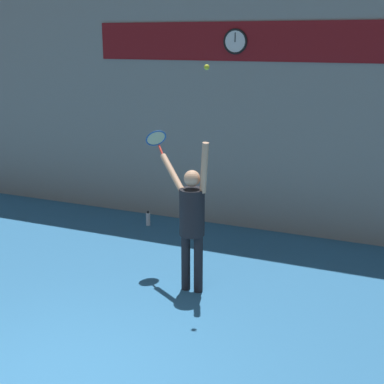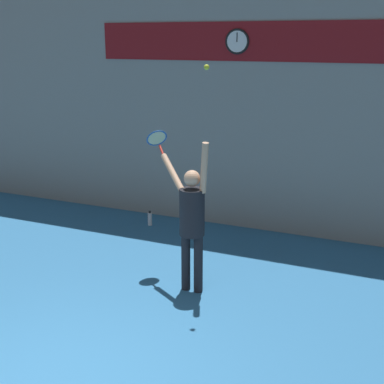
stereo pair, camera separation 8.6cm
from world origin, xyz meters
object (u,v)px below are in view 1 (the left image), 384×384
Objects in this scene: tennis_racket at (156,139)px; tennis_ball at (207,67)px; scoreboard_clock at (235,41)px; tennis_player at (192,217)px; water_bottle at (148,219)px.

tennis_ball is (1.07, -0.68, 1.11)m from tennis_racket.
tennis_racket is at bearing -101.12° from scoreboard_clock.
tennis_player is (0.37, -2.84, -2.35)m from scoreboard_clock.
tennis_player is 7.54× the size of water_bottle.
tennis_ball reaches higher than tennis_player.
tennis_racket is at bearing -57.53° from water_bottle.
scoreboard_clock is 3.71m from tennis_player.
tennis_ball is (0.63, -2.96, -0.29)m from scoreboard_clock.
tennis_racket is 1.42× the size of water_bottle.
scoreboard_clock is 1.53× the size of water_bottle.
tennis_ball is at bearing -78.04° from scoreboard_clock.
tennis_ball is at bearing -32.27° from tennis_racket.
water_bottle is (-1.51, -0.61, -3.34)m from scoreboard_clock.
scoreboard_clock reaches higher than tennis_ball.
scoreboard_clock is at bearing 78.88° from tennis_racket.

